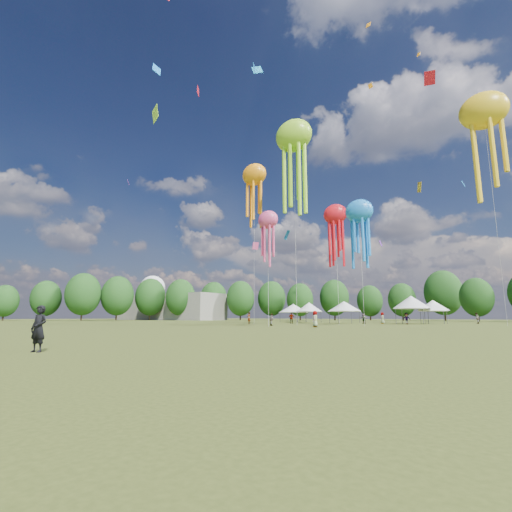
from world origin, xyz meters
The scene contains 10 objects.
ground centered at (0.00, 0.00, 0.00)m, with size 300.00×300.00×0.00m, color #384416.
observer_main centered at (6.69, -2.52, 0.79)m, with size 0.57×0.38×1.57m, color black.
spectator_near centered at (-5.08, 30.35, 0.77)m, with size 0.75×0.58×1.54m, color gray.
spectators_far centered at (1.53, 46.93, 0.88)m, with size 29.19×30.91×1.82m.
festival_tents centered at (-3.52, 54.00, 2.99)m, with size 32.40×12.41×4.37m.
show_kites centered at (5.07, 40.99, 23.01)m, with size 37.96×25.61×32.67m.
small_kites centered at (2.39, 42.30, 31.83)m, with size 76.22×54.36×46.18m.
treeline centered at (-3.87, 62.51, 6.54)m, with size 201.57×95.24×13.43m.
hangar centered at (-72.00, 72.00, 4.00)m, with size 40.00×12.00×8.00m, color gray.
radome centered at (-88.00, 78.00, 9.99)m, with size 9.00×9.00×16.00m.
Camera 1 is at (19.96, -8.45, 1.20)m, focal length 25.34 mm.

